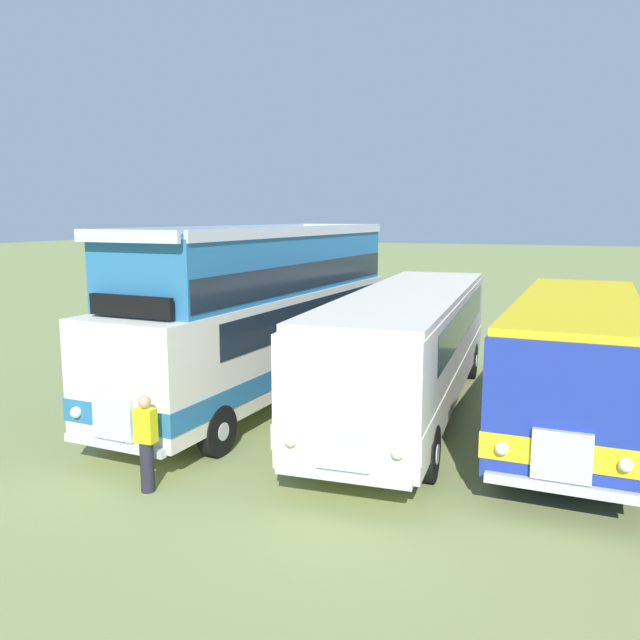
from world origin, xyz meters
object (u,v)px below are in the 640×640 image
object	(u,v)px
bus_first_in_row	(265,310)
marshal_person	(146,443)
bus_second_in_row	(410,341)
bus_third_in_row	(575,354)

from	to	relation	value
bus_first_in_row	marshal_person	xyz separation A→B (m)	(0.66, -6.02, -1.47)
bus_second_in_row	marshal_person	xyz separation A→B (m)	(-3.09, -6.35, -0.87)
bus_third_in_row	marshal_person	bearing A→B (deg)	-137.72
bus_first_in_row	bus_third_in_row	xyz separation A→B (m)	(7.50, 0.20, -0.61)
bus_first_in_row	bus_second_in_row	world-z (taller)	bus_first_in_row
marshal_person	bus_third_in_row	bearing A→B (deg)	42.28
bus_first_in_row	bus_third_in_row	world-z (taller)	bus_first_in_row
bus_third_in_row	marshal_person	distance (m)	9.29
bus_first_in_row	marshal_person	world-z (taller)	bus_first_in_row
bus_third_in_row	marshal_person	xyz separation A→B (m)	(-6.85, -6.22, -0.86)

